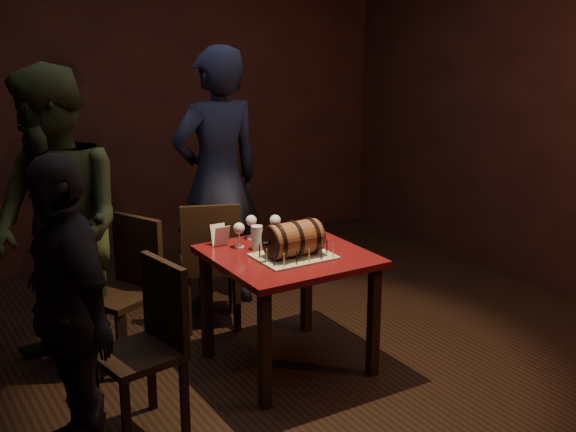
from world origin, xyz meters
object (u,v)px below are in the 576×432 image
Objects in this scene: person_left_front at (67,313)px; pub_table at (288,270)px; person_back at (218,180)px; wine_glass_left at (239,229)px; pint_of_ale at (257,238)px; chair_back at (210,259)px; chair_left_front at (150,338)px; person_left_rear at (56,229)px; wine_glass_mid at (251,222)px; chair_left_rear at (128,282)px; barrel_cake at (293,239)px; wine_glass_right at (275,221)px.

pub_table is at bearing 96.26° from person_left_front.
pub_table is at bearing 83.29° from person_back.
wine_glass_left is 0.13m from pint_of_ale.
person_left_front is at bearing -139.81° from chair_back.
chair_left_front is 0.49× the size of person_left_rear.
chair_left_front is at bearing 0.56° from person_left_rear.
wine_glass_mid is 0.17× the size of chair_back.
pub_table is 0.43m from wine_glass_mid.
chair_left_rear reaches higher than wine_glass_left.
person_back is at bearing 72.29° from wine_glass_left.
person_left_rear is at bearing 159.94° from pint_of_ale.
person_left_front is at bearing -160.42° from pint_of_ale.
barrel_cake is at bearing -98.14° from pub_table.
barrel_cake is at bearing 83.00° from person_back.
pint_of_ale is at bearing -85.24° from chair_back.
chair_left_front is at bearing -166.45° from pub_table.
chair_left_front is (-0.81, -0.99, 0.00)m from chair_back.
pub_table is 1.18m from person_back.
pint_of_ale is (-0.11, 0.25, -0.04)m from barrel_cake.
wine_glass_left is at bearing 56.66° from person_left_rear.
person_left_front is at bearing -158.51° from wine_glass_right.
person_left_rear reaches higher than chair_left_rear.
chair_left_front reaches higher than wine_glass_left.
person_left_front is (-0.60, -0.91, 0.26)m from chair_left_rear.
chair_left_front is at bearing -101.68° from chair_left_rear.
pint_of_ale is 1.37m from person_left_front.
barrel_cake reaches higher than pub_table.
chair_back is 1.16m from person_left_rear.
pint_of_ale is at bearing -33.50° from chair_left_rear.
wine_glass_right is 1.35m from person_left_rear.
chair_left_front reaches higher than pub_table.
barrel_cake is 0.39m from wine_glass_left.
wine_glass_mid is 1.17m from chair_left_front.
wine_glass_mid is 0.15m from wine_glass_right.
person_left_rear is 0.90m from person_left_front.
person_left_front is at bearing -168.19° from pub_table.
barrel_cake is 1.23m from person_back.
chair_left_front is at bearing -171.07° from barrel_cake.
chair_left_rear is at bearing 149.11° from wine_glass_left.
wine_glass_mid is at bearing 110.42° from person_left_front.
pint_of_ale is 0.08× the size of person_back.
person_back is (0.89, 0.51, 0.45)m from chair_left_rear.
person_left_rear is at bearing 163.03° from wine_glass_left.
chair_left_rear is at bearing 142.71° from pub_table.
pint_of_ale is (-0.12, 0.16, 0.18)m from pub_table.
chair_left_rear is (-0.81, 0.62, -0.12)m from pub_table.
person_left_rear reaches higher than wine_glass_mid.
wine_glass_mid is 0.22m from pint_of_ale.
chair_left_rear reaches higher than pint_of_ale.
barrel_cake reaches higher than chair_left_rear.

